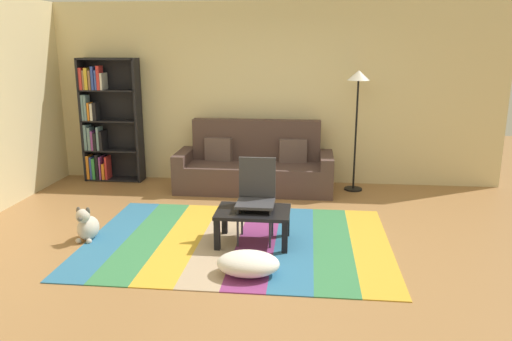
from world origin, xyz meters
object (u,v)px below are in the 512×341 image
at_px(couch, 255,167).
at_px(coffee_table, 253,216).
at_px(pouf, 248,264).
at_px(standing_lamp, 358,91).
at_px(tv_remote, 242,209).
at_px(dog, 87,226).
at_px(bookshelf, 105,123).
at_px(folding_chair, 256,192).

relative_size(couch, coffee_table, 2.90).
height_order(pouf, standing_lamp, standing_lamp).
xyz_separation_m(standing_lamp, tv_remote, (-1.35, -2.19, -1.06)).
relative_size(pouf, dog, 1.47).
height_order(bookshelf, dog, bookshelf).
xyz_separation_m(pouf, tv_remote, (-0.16, 0.76, 0.27)).
relative_size(pouf, standing_lamp, 0.34).
distance_m(couch, dog, 2.70).
xyz_separation_m(pouf, folding_chair, (-0.02, 0.90, 0.42)).
xyz_separation_m(couch, coffee_table, (0.21, -2.06, -0.02)).
bearing_deg(coffee_table, couch, 95.80).
relative_size(couch, standing_lamp, 1.30).
relative_size(couch, pouf, 3.87).
relative_size(tv_remote, folding_chair, 0.17).
xyz_separation_m(standing_lamp, folding_chair, (-1.22, -2.05, -0.91)).
relative_size(dog, standing_lamp, 0.23).
bearing_deg(pouf, dog, 159.92).
bearing_deg(tv_remote, standing_lamp, 43.75).
relative_size(couch, folding_chair, 2.51).
bearing_deg(standing_lamp, pouf, -112.09).
height_order(tv_remote, folding_chair, folding_chair).
bearing_deg(dog, coffee_table, 3.09).
bearing_deg(dog, tv_remote, 2.95).
xyz_separation_m(dog, tv_remote, (1.70, 0.09, 0.22)).
relative_size(pouf, folding_chair, 0.65).
bearing_deg(pouf, bookshelf, 129.90).
bearing_deg(standing_lamp, folding_chair, -120.70).
xyz_separation_m(bookshelf, tv_remote, (2.45, -2.36, -0.52)).
bearing_deg(dog, pouf, -20.08).
height_order(coffee_table, folding_chair, folding_chair).
height_order(couch, dog, couch).
height_order(dog, tv_remote, dog).
bearing_deg(standing_lamp, dog, -143.31).
relative_size(pouf, tv_remote, 3.90).
relative_size(coffee_table, folding_chair, 0.87).
bearing_deg(coffee_table, dog, -176.91).
bearing_deg(standing_lamp, bookshelf, 177.44).
distance_m(pouf, tv_remote, 0.82).
distance_m(couch, tv_remote, 2.08).
distance_m(couch, pouf, 2.86).
xyz_separation_m(coffee_table, dog, (-1.81, -0.10, -0.15)).
bearing_deg(pouf, couch, 95.03).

